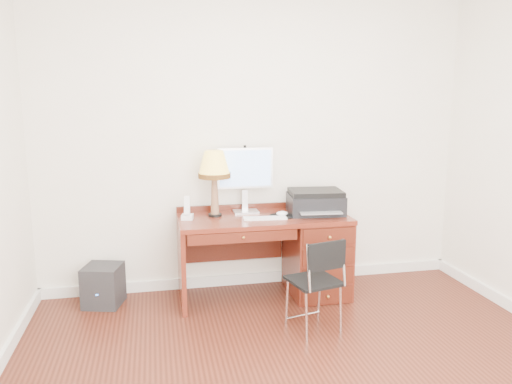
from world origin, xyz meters
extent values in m
plane|color=#3C160D|center=(0.00, 0.00, 0.00)|extent=(4.00, 4.00, 0.00)
plane|color=white|center=(0.00, 1.75, 1.35)|extent=(4.00, 0.00, 4.00)
cube|color=white|center=(0.00, 1.74, 0.05)|extent=(4.00, 0.03, 0.10)
cube|color=maroon|center=(0.00, 1.40, 0.73)|extent=(1.50, 0.65, 0.04)
cube|color=maroon|center=(0.50, 1.40, 0.35)|extent=(0.50, 0.61, 0.71)
cube|color=maroon|center=(-0.73, 1.40, 0.35)|extent=(0.04, 0.61, 0.71)
cube|color=#511B10|center=(-0.24, 1.69, 0.46)|extent=(0.96, 0.03, 0.39)
cube|color=#511B10|center=(-0.24, 1.09, 0.66)|extent=(0.91, 0.03, 0.09)
sphere|color=#BF8C3F|center=(0.50, 1.06, 0.35)|extent=(0.03, 0.03, 0.03)
cube|color=silver|center=(-0.13, 1.58, 0.76)|extent=(0.23, 0.16, 0.02)
cube|color=silver|center=(-0.13, 1.64, 0.86)|extent=(0.05, 0.03, 0.18)
cube|color=silver|center=(-0.13, 1.61, 1.15)|extent=(0.51, 0.04, 0.37)
cube|color=#4C8CF2|center=(-0.13, 1.59, 1.15)|extent=(0.47, 0.01, 0.33)
cube|color=white|center=(-0.01, 1.30, 0.76)|extent=(0.38, 0.14, 0.01)
cylinder|color=black|center=(0.16, 1.36, 0.75)|extent=(0.23, 0.23, 0.01)
ellipsoid|color=white|center=(0.16, 1.36, 0.78)|extent=(0.10, 0.07, 0.04)
cube|color=black|center=(0.49, 1.42, 0.84)|extent=(0.52, 0.42, 0.17)
cube|color=black|center=(0.49, 1.42, 0.94)|extent=(0.49, 0.40, 0.04)
cylinder|color=black|center=(-0.42, 1.49, 0.76)|extent=(0.12, 0.12, 0.02)
cone|color=#8E6343|center=(-0.42, 1.49, 0.94)|extent=(0.08, 0.08, 0.34)
cone|color=#F5CF4D|center=(-0.42, 1.49, 1.22)|extent=(0.28, 0.28, 0.21)
cylinder|color=#593814|center=(-0.42, 1.49, 1.12)|extent=(0.28, 0.28, 0.04)
cube|color=white|center=(-0.67, 1.42, 0.77)|extent=(0.12, 0.12, 0.04)
cube|color=white|center=(-0.67, 1.42, 0.87)|extent=(0.06, 0.07, 0.16)
cylinder|color=black|center=(0.33, 1.60, 0.80)|extent=(0.08, 0.08, 0.10)
cube|color=black|center=(0.24, 0.68, 0.40)|extent=(0.43, 0.43, 0.02)
cube|color=black|center=(0.24, 0.51, 0.65)|extent=(0.32, 0.09, 0.21)
cylinder|color=silver|center=(0.09, 0.83, 0.20)|extent=(0.02, 0.02, 0.40)
cylinder|color=silver|center=(0.39, 0.83, 0.20)|extent=(0.02, 0.02, 0.40)
cylinder|color=silver|center=(0.09, 0.53, 0.20)|extent=(0.02, 0.02, 0.40)
cylinder|color=silver|center=(0.39, 0.53, 0.20)|extent=(0.02, 0.02, 0.40)
cylinder|color=silver|center=(0.09, 0.51, 0.58)|extent=(0.02, 0.02, 0.35)
cylinder|color=silver|center=(0.39, 0.51, 0.58)|extent=(0.02, 0.02, 0.35)
cube|color=black|center=(-1.41, 1.50, 0.18)|extent=(0.37, 0.37, 0.35)
camera|label=1|loc=(-0.94, -2.79, 1.80)|focal=35.00mm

